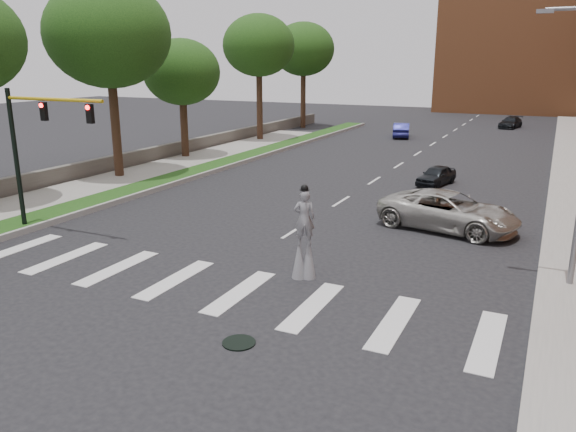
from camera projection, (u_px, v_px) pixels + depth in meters
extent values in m
plane|color=black|center=(190.00, 296.00, 17.99)|extent=(160.00, 160.00, 0.00)
cube|color=#1A4112|center=(219.00, 165.00, 40.12)|extent=(2.00, 60.00, 0.25)
cube|color=#979791|center=(232.00, 166.00, 39.68)|extent=(0.20, 60.00, 0.28)
cube|color=gray|center=(83.00, 189.00, 32.68)|extent=(4.00, 60.00, 0.18)
cube|color=#544F48|center=(173.00, 150.00, 44.03)|extent=(0.50, 56.00, 1.10)
cylinder|color=black|center=(239.00, 343.00, 15.00)|extent=(0.90, 0.90, 0.04)
cube|color=#B16437|center=(536.00, 49.00, 80.95)|extent=(26.00, 14.00, 18.00)
cube|color=slate|center=(545.00, 11.00, 17.02)|extent=(0.50, 0.18, 0.12)
cylinder|color=black|center=(16.00, 161.00, 24.33)|extent=(0.20, 0.20, 6.20)
cylinder|color=gold|center=(53.00, 99.00, 22.54)|extent=(5.20, 0.14, 0.14)
cube|color=black|center=(44.00, 111.00, 22.92)|extent=(0.28, 0.18, 0.75)
cylinder|color=#FF0C0C|center=(41.00, 105.00, 22.76)|extent=(0.18, 0.06, 0.18)
cube|color=black|center=(90.00, 114.00, 21.88)|extent=(0.28, 0.18, 0.75)
cylinder|color=#FF0C0C|center=(87.00, 108.00, 21.73)|extent=(0.18, 0.06, 0.18)
cylinder|color=#321F14|center=(309.00, 262.00, 19.39)|extent=(0.07, 0.07, 1.18)
cylinder|color=#321F14|center=(299.00, 262.00, 19.40)|extent=(0.07, 0.07, 1.18)
cone|color=slate|center=(309.00, 258.00, 19.35)|extent=(0.52, 0.52, 1.47)
cone|color=slate|center=(299.00, 258.00, 19.36)|extent=(0.52, 0.52, 1.47)
imported|color=slate|center=(304.00, 218.00, 18.98)|extent=(0.84, 0.71, 1.95)
sphere|color=black|center=(305.00, 188.00, 18.70)|extent=(0.26, 0.26, 0.26)
cylinder|color=black|center=(305.00, 190.00, 18.71)|extent=(0.34, 0.34, 0.02)
cube|color=yellow|center=(304.00, 202.00, 18.97)|extent=(0.22, 0.05, 0.10)
imported|color=beige|center=(449.00, 211.00, 24.93)|extent=(6.58, 4.00, 1.70)
imported|color=black|center=(436.00, 175.00, 34.04)|extent=(2.14, 3.67, 1.17)
imported|color=navy|center=(401.00, 130.00, 55.31)|extent=(2.49, 4.57, 1.43)
imported|color=black|center=(511.00, 123.00, 62.99)|extent=(2.56, 4.53, 1.24)
cylinder|color=#321F14|center=(115.00, 124.00, 35.28)|extent=(0.56, 0.56, 6.96)
ellipsoid|color=#173710|center=(108.00, 34.00, 33.85)|extent=(7.57, 7.57, 6.43)
cylinder|color=#321F14|center=(184.00, 125.00, 42.94)|extent=(0.56, 0.56, 5.06)
ellipsoid|color=#173710|center=(182.00, 72.00, 41.88)|extent=(5.76, 5.76, 4.90)
cylinder|color=#321F14|center=(260.00, 103.00, 52.24)|extent=(0.56, 0.56, 7.02)
ellipsoid|color=#173710|center=(259.00, 45.00, 50.87)|extent=(6.55, 6.55, 5.57)
cylinder|color=#321F14|center=(303.00, 97.00, 62.73)|extent=(0.56, 0.56, 6.85)
ellipsoid|color=#173710|center=(303.00, 49.00, 61.36)|extent=(6.80, 6.80, 5.78)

